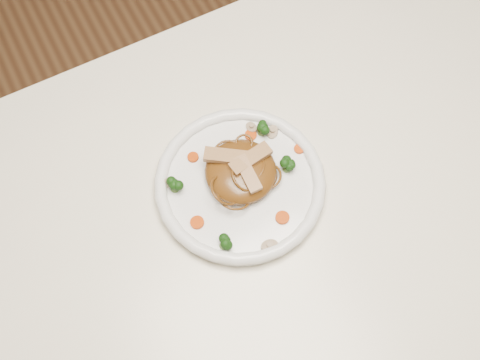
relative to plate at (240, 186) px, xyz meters
name	(u,v)px	position (x,y,z in m)	size (l,w,h in m)	color
ground	(259,317)	(0.03, -0.06, -0.76)	(4.00, 4.00, 0.00)	#50301B
table	(270,233)	(0.03, -0.06, -0.11)	(1.20, 0.80, 0.75)	beige
plate	(240,186)	(0.00, 0.00, 0.00)	(0.27, 0.27, 0.02)	white
noodle_mound	(241,171)	(0.01, 0.01, 0.02)	(0.11, 0.11, 0.04)	#593710
chicken_a	(250,159)	(0.03, 0.02, 0.05)	(0.07, 0.02, 0.01)	tan
chicken_b	(227,156)	(0.00, 0.04, 0.05)	(0.07, 0.02, 0.01)	tan
chicken_c	(248,174)	(0.01, -0.01, 0.04)	(0.06, 0.02, 0.01)	tan
broccoli_0	(262,128)	(0.07, 0.07, 0.02)	(0.03, 0.03, 0.03)	#123B0C
broccoli_1	(174,185)	(-0.09, 0.04, 0.02)	(0.02, 0.02, 0.03)	#123B0C
broccoli_2	(224,243)	(-0.07, -0.08, 0.02)	(0.02, 0.02, 0.03)	#123B0C
broccoli_3	(287,165)	(0.08, -0.01, 0.02)	(0.03, 0.03, 0.03)	#123B0C
carrot_0	(251,135)	(0.06, 0.07, 0.01)	(0.02, 0.02, 0.01)	#D03907
carrot_1	(197,222)	(-0.09, -0.03, 0.01)	(0.02, 0.02, 0.01)	#D03907
carrot_2	(299,149)	(0.11, 0.01, 0.01)	(0.02, 0.02, 0.01)	#D03907
carrot_3	(193,157)	(-0.05, 0.08, 0.01)	(0.02, 0.02, 0.01)	#D03907
carrot_4	(282,218)	(0.03, -0.08, 0.01)	(0.02, 0.02, 0.01)	#D03907
mushroom_0	(269,246)	(-0.01, -0.11, 0.01)	(0.03, 0.03, 0.01)	tan
mushroom_1	(273,132)	(0.09, 0.06, 0.01)	(0.02, 0.02, 0.01)	tan
mushroom_2	(167,183)	(-0.10, 0.05, 0.01)	(0.02, 0.02, 0.01)	tan
mushroom_3	(252,128)	(0.06, 0.08, 0.01)	(0.02, 0.02, 0.01)	tan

